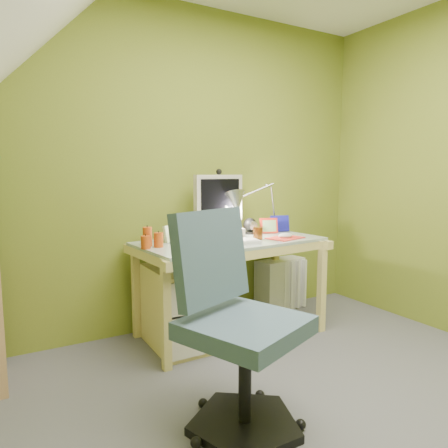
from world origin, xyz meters
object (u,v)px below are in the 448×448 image
radiator (280,284)px  desk_lamp (268,197)px  monitor (218,201)px  task_chair (245,323)px  desk (230,287)px

radiator → desk_lamp: bearing=-166.3°
monitor → task_chair: 1.37m
desk → desk_lamp: (0.45, 0.18, 0.63)m
desk_lamp → desk: bearing=-145.0°
desk → monitor: bearing=84.8°
desk → task_chair: (-0.51, -1.00, 0.16)m
desk_lamp → task_chair: desk_lamp is taller
desk → desk_lamp: 0.80m
monitor → radiator: 1.00m
monitor → radiator: size_ratio=1.22×
task_chair → radiator: (1.18, 1.27, -0.29)m
radiator → desk: bearing=-167.1°
desk → task_chair: bearing=-122.4°
monitor → radiator: (0.66, 0.09, -0.75)m
desk → radiator: bearing=17.0°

